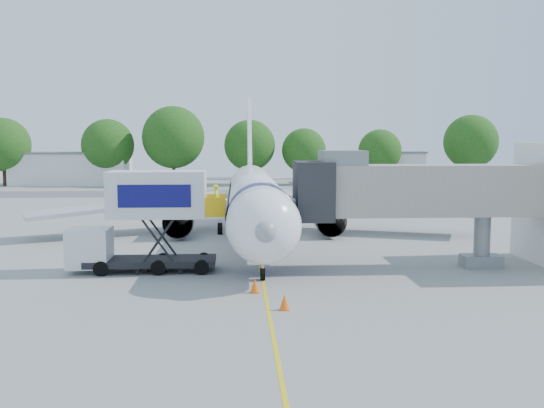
{
  "coord_description": "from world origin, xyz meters",
  "views": [
    {
      "loc": [
        -1.3,
        -39.97,
        7.14
      ],
      "look_at": [
        0.89,
        -2.52,
        3.2
      ],
      "focal_mm": 40.0,
      "sensor_mm": 36.0,
      "label": 1
    }
  ],
  "objects": [
    {
      "name": "tree_b",
      "position": [
        -21.75,
        58.04,
        6.4
      ],
      "size": [
        8.27,
        8.27,
        10.55
      ],
      "color": "#382314",
      "rests_on": "ground"
    },
    {
      "name": "safety_cone_b",
      "position": [
        0.68,
        -15.04,
        0.33
      ],
      "size": [
        0.43,
        0.43,
        0.69
      ],
      "color": "#F75B0D",
      "rests_on": "ground"
    },
    {
      "name": "tree_a",
      "position": [
        -37.79,
        57.43,
        6.49
      ],
      "size": [
        8.38,
        8.38,
        10.69
      ],
      "color": "#382314",
      "rests_on": "ground"
    },
    {
      "name": "jet_bridge",
      "position": [
        7.99,
        -7.0,
        4.34
      ],
      "size": [
        13.9,
        3.2,
        6.6
      ],
      "color": "#A39A8B",
      "rests_on": "ground"
    },
    {
      "name": "tree_d",
      "position": [
        0.81,
        57.71,
        6.35
      ],
      "size": [
        8.21,
        8.21,
        10.46
      ],
      "color": "#382314",
      "rests_on": "ground"
    },
    {
      "name": "taxiway_strip",
      "position": [
        0.0,
        42.0,
        0.0
      ],
      "size": [
        120.0,
        10.0,
        0.01
      ],
      "primitive_type": "cube",
      "color": "#59595B",
      "rests_on": "ground"
    },
    {
      "name": "outbuilding_right",
      "position": [
        22.0,
        62.0,
        2.66
      ],
      "size": [
        16.4,
        7.4,
        5.3
      ],
      "color": "silver",
      "rests_on": "ground"
    },
    {
      "name": "safety_cone_a",
      "position": [
        -0.48,
        -12.07,
        0.34
      ],
      "size": [
        0.45,
        0.45,
        0.71
      ],
      "color": "#F75B0D",
      "rests_on": "ground"
    },
    {
      "name": "ground_tug",
      "position": [
        3.52,
        -15.24,
        0.74
      ],
      "size": [
        3.66,
        2.06,
        1.42
      ],
      "rotation": [
        0.0,
        0.0,
        -0.07
      ],
      "color": "silver",
      "rests_on": "ground"
    },
    {
      "name": "outbuilding_left",
      "position": [
        -28.0,
        60.0,
        2.66
      ],
      "size": [
        18.4,
        8.4,
        5.3
      ],
      "color": "silver",
      "rests_on": "ground"
    },
    {
      "name": "ground",
      "position": [
        0.0,
        0.0,
        0.0
      ],
      "size": [
        160.0,
        160.0,
        0.0
      ],
      "primitive_type": "plane",
      "color": "gray",
      "rests_on": "ground"
    },
    {
      "name": "tree_f",
      "position": [
        22.03,
        57.82,
        5.44
      ],
      "size": [
        7.03,
        7.03,
        8.96
      ],
      "color": "#382314",
      "rests_on": "ground"
    },
    {
      "name": "aircraft",
      "position": [
        0.0,
        4.12,
        2.95
      ],
      "size": [
        34.17,
        37.73,
        11.35
      ],
      "color": "white",
      "rests_on": "ground"
    },
    {
      "name": "tree_e",
      "position": [
        9.57,
        57.77,
        5.54
      ],
      "size": [
        7.16,
        7.16,
        9.12
      ],
      "color": "#382314",
      "rests_on": "ground"
    },
    {
      "name": "tree_c",
      "position": [
        -11.3,
        57.19,
        7.64
      ],
      "size": [
        9.86,
        9.86,
        12.57
      ],
      "color": "#382314",
      "rests_on": "ground"
    },
    {
      "name": "catering_hiloader",
      "position": [
        -6.27,
        -7.0,
        2.76
      ],
      "size": [
        8.5,
        2.44,
        5.5
      ],
      "color": "black",
      "rests_on": "ground"
    },
    {
      "name": "tree_g",
      "position": [
        37.61,
        59.03,
        6.92
      ],
      "size": [
        8.94,
        8.94,
        11.4
      ],
      "color": "#382314",
      "rests_on": "ground"
    },
    {
      "name": "guidance_line",
      "position": [
        0.0,
        0.0,
        0.01
      ],
      "size": [
        0.15,
        70.0,
        0.01
      ],
      "primitive_type": "cube",
      "color": "yellow",
      "rests_on": "ground"
    }
  ]
}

